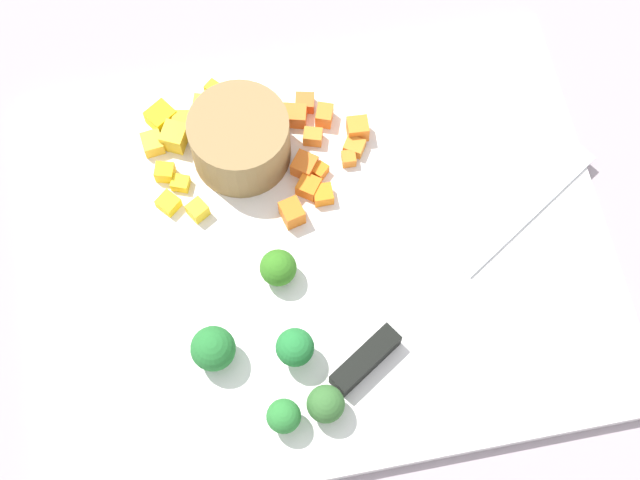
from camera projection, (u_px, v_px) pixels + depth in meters
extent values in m
plane|color=gray|center=(320.00, 250.00, 0.74)|extent=(4.00, 4.00, 0.00)
cube|color=white|center=(320.00, 248.00, 0.74)|extent=(0.45, 0.36, 0.01)
cylinder|color=olive|center=(240.00, 139.00, 0.74)|extent=(0.08, 0.08, 0.05)
cube|color=silver|center=(525.00, 211.00, 0.74)|extent=(0.14, 0.10, 0.00)
cube|color=black|center=(365.00, 360.00, 0.69)|extent=(0.06, 0.05, 0.02)
cube|color=orange|center=(297.00, 115.00, 0.77)|extent=(0.02, 0.02, 0.02)
cube|color=orange|center=(313.00, 137.00, 0.76)|extent=(0.02, 0.02, 0.01)
cube|color=orange|center=(358.00, 129.00, 0.76)|extent=(0.02, 0.02, 0.02)
cube|color=orange|center=(323.00, 195.00, 0.74)|extent=(0.02, 0.01, 0.01)
cube|color=orange|center=(320.00, 171.00, 0.75)|extent=(0.02, 0.02, 0.01)
cube|color=orange|center=(349.00, 159.00, 0.76)|extent=(0.01, 0.01, 0.01)
cube|color=orange|center=(354.00, 147.00, 0.76)|extent=(0.02, 0.02, 0.01)
cube|color=orange|center=(324.00, 115.00, 0.77)|extent=(0.02, 0.02, 0.02)
cube|color=orange|center=(292.00, 213.00, 0.73)|extent=(0.02, 0.02, 0.02)
cube|color=orange|center=(305.00, 103.00, 0.78)|extent=(0.02, 0.02, 0.01)
cube|color=orange|center=(306.00, 165.00, 0.75)|extent=(0.02, 0.02, 0.02)
cube|color=orange|center=(306.00, 187.00, 0.74)|extent=(0.02, 0.02, 0.01)
cube|color=yellow|center=(161.00, 117.00, 0.77)|extent=(0.03, 0.03, 0.02)
cube|color=yellow|center=(153.00, 143.00, 0.76)|extent=(0.02, 0.02, 0.01)
cube|color=yellow|center=(168.00, 203.00, 0.74)|extent=(0.02, 0.02, 0.01)
cube|color=yellow|center=(186.00, 124.00, 0.77)|extent=(0.02, 0.02, 0.02)
cube|color=yellow|center=(165.00, 172.00, 0.75)|extent=(0.02, 0.02, 0.01)
cube|color=yellow|center=(175.00, 137.00, 0.76)|extent=(0.03, 0.03, 0.02)
cube|color=yellow|center=(204.00, 105.00, 0.77)|extent=(0.02, 0.02, 0.01)
cube|color=yellow|center=(215.00, 90.00, 0.78)|extent=(0.02, 0.02, 0.01)
cube|color=yellow|center=(180.00, 183.00, 0.75)|extent=(0.02, 0.02, 0.01)
cube|color=yellow|center=(198.00, 210.00, 0.74)|extent=(0.02, 0.02, 0.01)
cylinder|color=#98AF5C|center=(326.00, 408.00, 0.68)|extent=(0.01, 0.01, 0.01)
sphere|color=#35672E|center=(326.00, 404.00, 0.67)|extent=(0.03, 0.03, 0.03)
cylinder|color=#8AC067|center=(215.00, 354.00, 0.69)|extent=(0.01, 0.01, 0.01)
sphere|color=#24712F|center=(213.00, 349.00, 0.68)|extent=(0.03, 0.03, 0.03)
cylinder|color=#97B859|center=(284.00, 420.00, 0.68)|extent=(0.01, 0.01, 0.01)
sphere|color=#2B7A32|center=(284.00, 416.00, 0.66)|extent=(0.03, 0.03, 0.03)
cylinder|color=#94BF6A|center=(295.00, 353.00, 0.69)|extent=(0.01, 0.01, 0.01)
sphere|color=#237734|center=(295.00, 347.00, 0.68)|extent=(0.03, 0.03, 0.03)
cylinder|color=#87AB54|center=(279.00, 273.00, 0.72)|extent=(0.01, 0.01, 0.01)
sphere|color=#34771F|center=(278.00, 268.00, 0.71)|extent=(0.03, 0.03, 0.03)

